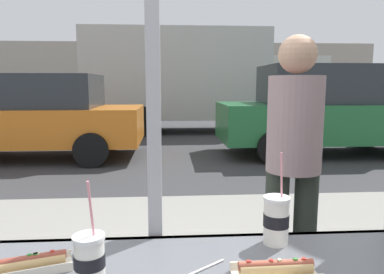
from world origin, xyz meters
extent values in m
plane|color=#38383A|center=(0.00, 8.00, 0.00)|extent=(60.00, 60.00, 0.00)
cube|color=gray|center=(0.00, 1.60, 0.08)|extent=(16.00, 2.80, 0.15)
cube|color=#404245|center=(0.00, 0.03, 0.94)|extent=(1.97, 0.02, 0.02)
cube|color=#9E9EA3|center=(0.00, 0.08, 1.65)|extent=(0.05, 0.08, 1.40)
cube|color=#A89E8E|center=(0.00, 23.25, 2.12)|extent=(28.00, 1.20, 4.24)
cylinder|color=silver|center=(-0.17, -0.27, 1.02)|extent=(0.08, 0.08, 0.13)
cylinder|color=black|center=(-0.17, -0.27, 1.03)|extent=(0.08, 0.08, 0.04)
cylinder|color=black|center=(-0.17, -0.27, 1.08)|extent=(0.07, 0.07, 0.01)
cylinder|color=white|center=(-0.17, -0.27, 1.09)|extent=(0.09, 0.09, 0.01)
cylinder|color=pink|center=(-0.16, -0.28, 1.16)|extent=(0.01, 0.03, 0.20)
cylinder|color=silver|center=(0.42, -0.05, 1.03)|extent=(0.09, 0.09, 0.16)
cylinder|color=black|center=(0.42, -0.05, 1.04)|extent=(0.09, 0.09, 0.04)
cylinder|color=black|center=(0.42, -0.05, 1.11)|extent=(0.08, 0.08, 0.01)
cylinder|color=white|center=(0.42, -0.05, 1.12)|extent=(0.09, 0.09, 0.01)
cylinder|color=pink|center=(0.43, -0.05, 1.18)|extent=(0.02, 0.02, 0.20)
cube|color=beige|center=(0.35, -0.22, 0.97)|extent=(0.25, 0.01, 0.03)
cylinder|color=tan|center=(0.36, -0.26, 0.98)|extent=(0.21, 0.04, 0.04)
cylinder|color=#9E4733|center=(0.36, -0.26, 0.99)|extent=(0.22, 0.03, 0.03)
cube|color=red|center=(0.28, -0.27, 1.00)|extent=(0.01, 0.01, 0.01)
cube|color=beige|center=(0.37, -0.26, 1.00)|extent=(0.01, 0.01, 0.01)
cube|color=red|center=(0.34, -0.26, 1.00)|extent=(0.01, 0.01, 0.01)
cube|color=red|center=(0.44, -0.26, 1.00)|extent=(0.01, 0.01, 0.01)
cube|color=#337A2D|center=(0.41, -0.26, 1.00)|extent=(0.01, 0.01, 0.01)
cube|color=silver|center=(-0.37, -0.19, 0.96)|extent=(0.26, 0.16, 0.01)
cube|color=silver|center=(-0.35, -0.23, 0.97)|extent=(0.23, 0.08, 0.03)
cube|color=silver|center=(-0.38, -0.15, 0.97)|extent=(0.23, 0.08, 0.03)
cylinder|color=tan|center=(-0.37, -0.19, 0.98)|extent=(0.21, 0.10, 0.04)
cylinder|color=brown|center=(-0.37, -0.19, 0.99)|extent=(0.21, 0.09, 0.03)
cube|color=#337A2D|center=(-0.35, -0.18, 1.00)|extent=(0.01, 0.01, 0.01)
cube|color=#337A2D|center=(-0.35, -0.18, 1.00)|extent=(0.02, 0.01, 0.01)
cube|color=beige|center=(-0.34, -0.18, 1.00)|extent=(0.01, 0.01, 0.01)
cube|color=red|center=(-0.30, -0.17, 1.00)|extent=(0.01, 0.01, 0.01)
cube|color=#337A2D|center=(-0.36, -0.18, 1.00)|extent=(0.02, 0.01, 0.01)
cylinder|color=white|center=(0.14, -0.22, 0.96)|extent=(0.16, 0.12, 0.01)
cube|color=orange|center=(-2.73, 6.22, 0.68)|extent=(4.41, 1.87, 0.72)
cube|color=#282D33|center=(-2.53, 6.22, 1.38)|extent=(2.30, 1.64, 0.66)
cylinder|color=black|center=(-1.36, 7.15, 0.32)|extent=(0.64, 0.18, 0.64)
cylinder|color=black|center=(-1.36, 5.29, 0.32)|extent=(0.64, 0.18, 0.64)
cube|color=#236B38|center=(3.46, 6.22, 0.71)|extent=(4.58, 1.81, 0.79)
cube|color=#282D33|center=(3.29, 6.22, 1.51)|extent=(2.38, 1.59, 0.80)
cylinder|color=black|center=(4.88, 7.13, 0.32)|extent=(0.64, 0.18, 0.64)
cylinder|color=black|center=(2.04, 7.13, 0.32)|extent=(0.64, 0.18, 0.64)
cylinder|color=black|center=(2.04, 5.32, 0.32)|extent=(0.64, 0.18, 0.64)
cube|color=beige|center=(0.32, 10.28, 1.81)|extent=(5.60, 2.20, 2.71)
cube|color=beige|center=(3.92, 10.28, 1.40)|extent=(1.90, 2.10, 1.90)
cylinder|color=black|center=(3.92, 11.33, 0.45)|extent=(0.90, 0.24, 0.90)
cylinder|color=black|center=(3.92, 9.23, 0.45)|extent=(0.90, 0.24, 0.90)
cylinder|color=black|center=(-0.76, 11.38, 0.45)|extent=(0.90, 0.24, 0.90)
cylinder|color=black|center=(-0.76, 9.18, 0.45)|extent=(0.90, 0.24, 0.90)
cylinder|color=#2D342C|center=(0.70, 0.82, 0.57)|extent=(0.14, 0.14, 0.84)
cylinder|color=#2D342C|center=(0.88, 0.82, 0.57)|extent=(0.14, 0.14, 0.84)
cylinder|color=gray|center=(0.79, 0.82, 1.27)|extent=(0.32, 0.32, 0.56)
sphere|color=tan|center=(0.79, 0.82, 1.67)|extent=(0.22, 0.22, 0.22)
camera|label=1|loc=(0.05, -1.20, 1.50)|focal=33.36mm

